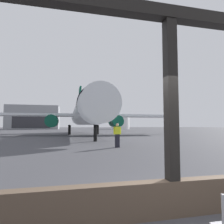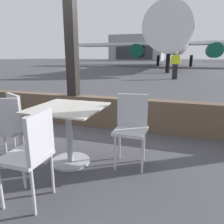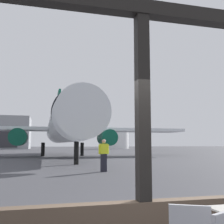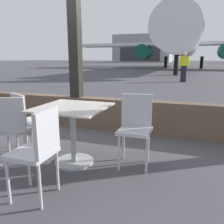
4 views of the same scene
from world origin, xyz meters
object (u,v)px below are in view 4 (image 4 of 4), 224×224
cafe_chair_window_left (26,118)px  distant_hangar (144,49)px  cafe_chair_aisle_left (136,123)px  dining_table (73,128)px  ground_crew_worker (184,67)px  cafe_chair_window_right (39,146)px  airplane (184,41)px  cafe_chair_aisle_right (12,125)px

cafe_chair_window_left → distant_hangar: distant_hangar is taller
cafe_chair_aisle_left → distant_hangar: 86.75m
cafe_chair_aisle_left → dining_table: bearing=-161.7°
cafe_chair_window_left → ground_crew_worker: (1.74, 11.94, 0.37)m
cafe_chair_window_right → cafe_chair_aisle_left: cafe_chair_aisle_left is taller
cafe_chair_aisle_left → airplane: (-0.69, 29.54, 2.96)m
cafe_chair_window_right → cafe_chair_aisle_right: (-0.83, 0.58, -0.02)m
cafe_chair_aisle_left → ground_crew_worker: ground_crew_worker is taller
cafe_chair_window_right → cafe_chair_aisle_left: size_ratio=1.00×
dining_table → cafe_chair_window_right: 0.84m
cafe_chair_window_left → cafe_chair_aisle_left: (1.60, 0.15, 0.02)m
cafe_chair_aisle_right → ground_crew_worker: bearing=82.3°
cafe_chair_aisle_right → distant_hangar: distant_hangar is taller
cafe_chair_window_right → cafe_chair_aisle_right: 1.02m
dining_table → cafe_chair_aisle_right: 0.80m
dining_table → cafe_chair_aisle_right: size_ratio=0.96×
ground_crew_worker → distant_hangar: distant_hangar is taller
cafe_chair_aisle_left → distant_hangar: (-17.13, 84.93, 4.22)m
cafe_chair_aisle_left → ground_crew_worker: 11.79m
airplane → ground_crew_worker: bearing=-87.3°
dining_table → airplane: 29.95m
cafe_chair_window_right → airplane: size_ratio=0.03×
cafe_chair_window_left → cafe_chair_aisle_right: size_ratio=0.98×
cafe_chair_aisle_right → cafe_chair_window_right: bearing=-34.7°
cafe_chair_window_left → cafe_chair_window_right: bearing=-45.8°
dining_table → cafe_chair_window_right: (0.08, -0.83, 0.07)m
dining_table → distant_hangar: distant_hangar is taller
cafe_chair_window_left → cafe_chair_aisle_left: size_ratio=0.96×
dining_table → cafe_chair_aisle_right: bearing=-161.5°
cafe_chair_window_left → distant_hangar: bearing=100.3°
airplane → ground_crew_worker: size_ratio=18.36×
dining_table → cafe_chair_window_right: bearing=-84.4°
cafe_chair_window_left → airplane: bearing=88.3°
cafe_chair_window_right → airplane: airplane is taller
ground_crew_worker → distant_hangar: 75.26m
cafe_chair_window_left → cafe_chair_aisle_right: cafe_chair_aisle_right is taller
ground_crew_worker → cafe_chair_window_right: bearing=-93.7°
cafe_chair_window_right → ground_crew_worker: (0.83, 12.87, 0.35)m
cafe_chair_window_left → cafe_chair_aisle_right: bearing=-78.8°
cafe_chair_aisle_right → airplane: 30.21m
ground_crew_worker → distant_hangar: size_ratio=0.09×
cafe_chair_window_left → cafe_chair_window_right: (0.90, -0.93, 0.02)m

